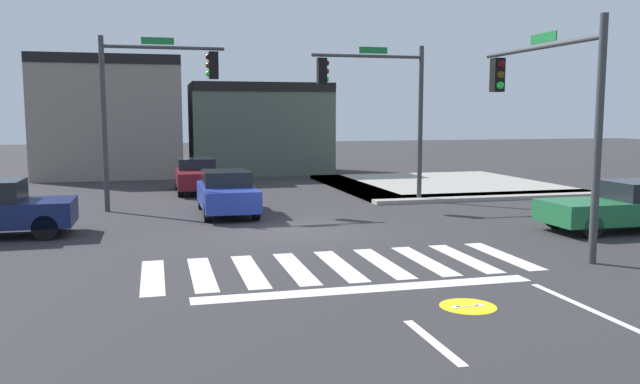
{
  "coord_description": "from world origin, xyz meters",
  "views": [
    {
      "loc": [
        -3.93,
        -18.04,
        3.36
      ],
      "look_at": [
        0.87,
        0.7,
        1.02
      ],
      "focal_mm": 36.2,
      "sensor_mm": 36.0,
      "label": 1
    }
  ],
  "objects_px": {
    "traffic_signal_northeast": "(380,95)",
    "traffic_signal_southeast": "(548,96)",
    "car_green": "(625,206)",
    "traffic_signal_northwest": "(151,91)",
    "car_maroon": "(197,175)",
    "car_blue": "(227,193)"
  },
  "relations": [
    {
      "from": "traffic_signal_northwest",
      "to": "car_blue",
      "type": "height_order",
      "value": "traffic_signal_northwest"
    },
    {
      "from": "traffic_signal_northwest",
      "to": "car_blue",
      "type": "bearing_deg",
      "value": -33.6
    },
    {
      "from": "traffic_signal_northwest",
      "to": "car_maroon",
      "type": "relative_size",
      "value": 1.44
    },
    {
      "from": "traffic_signal_northeast",
      "to": "car_maroon",
      "type": "relative_size",
      "value": 1.42
    },
    {
      "from": "traffic_signal_southeast",
      "to": "traffic_signal_northeast",
      "type": "bearing_deg",
      "value": 8.41
    },
    {
      "from": "car_maroon",
      "to": "traffic_signal_northwest",
      "type": "bearing_deg",
      "value": -20.13
    },
    {
      "from": "traffic_signal_northeast",
      "to": "traffic_signal_southeast",
      "type": "bearing_deg",
      "value": 98.41
    },
    {
      "from": "traffic_signal_northeast",
      "to": "traffic_signal_northwest",
      "type": "relative_size",
      "value": 0.99
    },
    {
      "from": "car_maroon",
      "to": "traffic_signal_southeast",
      "type": "bearing_deg",
      "value": 29.27
    },
    {
      "from": "traffic_signal_southeast",
      "to": "car_blue",
      "type": "bearing_deg",
      "value": 44.4
    },
    {
      "from": "traffic_signal_northeast",
      "to": "car_maroon",
      "type": "xyz_separation_m",
      "value": [
        -6.51,
        5.15,
        -3.34
      ]
    },
    {
      "from": "car_green",
      "to": "car_maroon",
      "type": "bearing_deg",
      "value": -47.72
    },
    {
      "from": "car_green",
      "to": "traffic_signal_northeast",
      "type": "bearing_deg",
      "value": -56.47
    },
    {
      "from": "traffic_signal_northwest",
      "to": "car_maroon",
      "type": "bearing_deg",
      "value": 69.87
    },
    {
      "from": "traffic_signal_northeast",
      "to": "traffic_signal_northwest",
      "type": "xyz_separation_m",
      "value": [
        -8.33,
        0.19,
        0.08
      ]
    },
    {
      "from": "traffic_signal_northeast",
      "to": "car_green",
      "type": "relative_size",
      "value": 1.3
    },
    {
      "from": "traffic_signal_northeast",
      "to": "traffic_signal_northwest",
      "type": "distance_m",
      "value": 8.33
    },
    {
      "from": "traffic_signal_northeast",
      "to": "car_blue",
      "type": "bearing_deg",
      "value": 13.25
    },
    {
      "from": "car_green",
      "to": "traffic_signal_northwest",
      "type": "bearing_deg",
      "value": -29.87
    },
    {
      "from": "traffic_signal_northeast",
      "to": "traffic_signal_southeast",
      "type": "height_order",
      "value": "traffic_signal_northeast"
    },
    {
      "from": "traffic_signal_northeast",
      "to": "car_green",
      "type": "distance_m",
      "value": 9.5
    },
    {
      "from": "traffic_signal_southeast",
      "to": "car_blue",
      "type": "xyz_separation_m",
      "value": [
        -7.23,
        7.38,
        -3.08
      ]
    }
  ]
}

